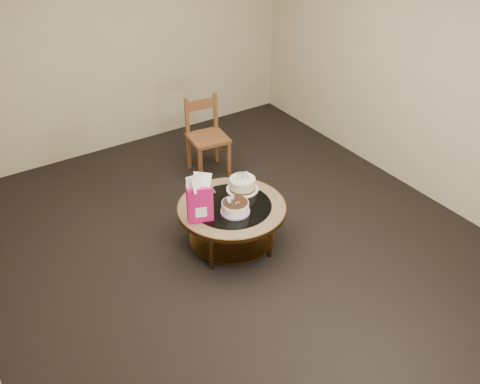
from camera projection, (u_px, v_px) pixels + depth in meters
ground at (232, 244)px, 5.18m from camera, size 5.00×5.00×0.00m
room_walls at (231, 96)px, 4.33m from camera, size 4.52×5.02×2.61m
coffee_table at (232, 212)px, 4.97m from camera, size 1.02×1.02×0.46m
decorated_cake at (235, 208)px, 4.81m from camera, size 0.27×0.27×0.16m
cream_cake at (242, 184)px, 5.11m from camera, size 0.31×0.31×0.20m
gift_bag at (200, 198)px, 4.63m from camera, size 0.25×0.21×0.44m
pillar_candle at (209, 190)px, 5.09m from camera, size 0.12×0.12×0.09m
dining_chair at (207, 136)px, 6.10m from camera, size 0.46×0.46×0.89m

